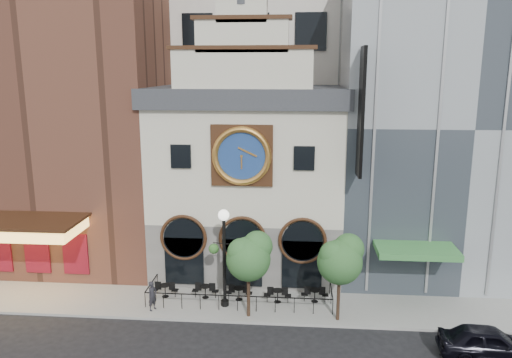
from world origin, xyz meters
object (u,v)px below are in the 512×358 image
Objects in this scene: bistro_2 at (239,292)px; bistro_3 at (278,295)px; lamppost at (224,247)px; bistro_1 at (205,290)px; tree_left at (249,255)px; pedestrian at (152,296)px; bistro_0 at (165,289)px; car_right at (489,343)px; tree_right at (341,258)px; bistro_4 at (315,294)px.

bistro_2 is 1.00× the size of bistro_3.
bistro_3 is at bearing 22.85° from lamppost.
bistro_1 is 4.30m from bistro_3.
bistro_2 is 0.33× the size of tree_left.
pedestrian is 0.30× the size of lamppost.
pedestrian is at bearing -157.11° from lamppost.
bistro_1 is (2.42, 0.06, 0.00)m from bistro_0.
car_right is (10.21, -4.68, 0.18)m from bistro_3.
pedestrian reaches higher than bistro_0.
bistro_1 is at bearing 74.75° from car_right.
tree_left reaches higher than bistro_1.
car_right is (16.93, -4.84, 0.18)m from bistro_0.
tree_right is at bearing -14.47° from bistro_1.
lamppost is (1.29, -0.87, 3.08)m from bistro_1.
car_right is 14.12m from lamppost.
bistro_2 is 0.34× the size of car_right.
bistro_2 is at bearing -43.14° from pedestrian.
bistro_1 is 0.33× the size of tree_left.
bistro_0 is 0.33× the size of tree_right.
lamppost reaches higher than bistro_0.
tree_left is (0.80, -1.86, 3.06)m from bistro_2.
lamppost reaches higher than pedestrian.
pedestrian reaches higher than bistro_3.
bistro_3 is 0.93× the size of pedestrian.
car_right reaches higher than bistro_2.
tree_left is at bearing -151.61° from bistro_4.
bistro_0 is 2.42m from bistro_1.
tree_left is (5.23, -1.90, 3.06)m from bistro_0.
pedestrian is 4.88m from lamppost.
bistro_1 and bistro_3 have the same top height.
bistro_1 is 15.32m from car_right.
tree_left is (5.50, -0.23, 2.67)m from pedestrian.
bistro_1 and bistro_4 have the same top height.
tree_left is 1.00× the size of tree_right.
bistro_1 is at bearing -29.47° from pedestrian.
bistro_4 is at bearing 28.39° from tree_left.
bistro_1 is 3.45m from lamppost.
tree_left reaches higher than bistro_2.
tree_right is (1.22, -1.99, 3.06)m from bistro_4.
bistro_4 is 0.93× the size of pedestrian.
pedestrian is (-17.20, 3.17, 0.20)m from car_right.
bistro_1 is 0.34× the size of car_right.
car_right is 0.97× the size of tree_left.
bistro_4 is 0.34× the size of car_right.
bistro_0 is at bearing -178.54° from bistro_1.
bistro_3 is at bearing -3.17° from bistro_2.
bistro_2 is (2.01, -0.10, 0.00)m from bistro_1.
pedestrian is 6.12m from tree_left.
pedestrian is (-9.14, -1.74, 0.38)m from bistro_4.
bistro_0 is 0.93× the size of pedestrian.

